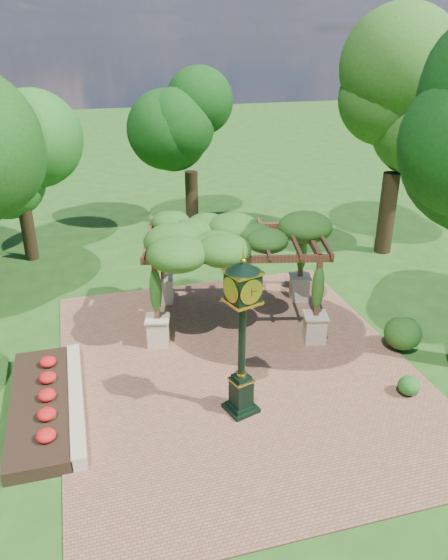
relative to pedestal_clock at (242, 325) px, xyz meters
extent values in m
plane|color=#1E4714|center=(0.49, 0.88, -2.56)|extent=(120.00, 120.00, 0.00)
cube|color=brown|center=(0.49, 1.88, -2.54)|extent=(10.00, 12.00, 0.04)
cube|color=#C6B793|center=(-4.11, 1.38, -2.36)|extent=(0.35, 5.00, 0.40)
cube|color=red|center=(-5.01, 1.38, -2.38)|extent=(1.50, 5.00, 0.36)
cube|color=black|center=(0.00, 0.00, -2.47)|extent=(0.94, 0.94, 0.11)
cube|color=black|center=(0.00, 0.00, -1.96)|extent=(0.59, 0.59, 0.84)
cube|color=gold|center=(0.00, 0.00, -1.59)|extent=(0.66, 0.66, 0.04)
cylinder|color=black|center=(0.00, 0.00, -0.37)|extent=(0.23, 0.23, 2.15)
cube|color=black|center=(0.00, 0.00, 1.03)|extent=(0.82, 0.82, 0.66)
cylinder|color=white|center=(0.10, -0.32, 1.03)|extent=(0.54, 0.19, 0.56)
cone|color=black|center=(0.00, 0.00, 1.55)|extent=(1.06, 1.06, 0.23)
sphere|color=gold|center=(0.00, 0.00, 1.69)|extent=(0.13, 0.13, 0.13)
cube|color=#C6B893|center=(-1.53, 3.83, -2.08)|extent=(0.77, 0.77, 0.89)
cube|color=#55301D|center=(-1.53, 3.83, -0.68)|extent=(0.19, 0.19, 1.82)
cube|color=#C6B893|center=(3.26, 2.69, -2.08)|extent=(0.77, 0.77, 0.89)
cube|color=#55301D|center=(3.26, 2.69, -0.68)|extent=(0.19, 0.19, 1.82)
cube|color=#C6B893|center=(-0.84, 6.70, -2.08)|extent=(0.77, 0.77, 0.89)
cube|color=#55301D|center=(-0.84, 6.70, -0.68)|extent=(0.19, 0.19, 1.82)
cube|color=#C6B893|center=(3.95, 5.56, -2.08)|extent=(0.77, 0.77, 0.89)
cube|color=#55301D|center=(3.95, 5.56, -0.68)|extent=(0.19, 0.19, 1.82)
cube|color=#55301D|center=(0.87, 3.26, 0.31)|extent=(5.59, 1.46, 0.22)
cube|color=#55301D|center=(1.55, 6.13, 0.31)|extent=(5.59, 1.46, 0.22)
ellipsoid|color=#245117|center=(1.21, 4.69, 0.58)|extent=(6.37, 4.77, 0.98)
cube|color=#9C9C93|center=(0.32, 10.18, -2.52)|extent=(0.57, 0.57, 0.09)
cylinder|color=#9C9C93|center=(0.32, 10.18, -2.11)|extent=(0.29, 0.29, 0.81)
cylinder|color=#9C9C93|center=(0.32, 10.18, -1.69)|extent=(0.54, 0.54, 0.04)
ellipsoid|color=#1F5719|center=(4.57, -0.57, -2.26)|extent=(0.70, 0.70, 0.53)
ellipsoid|color=#214F16|center=(5.70, 1.57, -2.01)|extent=(1.37, 1.37, 1.03)
ellipsoid|color=#24611C|center=(4.40, 6.57, -2.20)|extent=(0.87, 0.87, 0.64)
cylinder|color=#312313|center=(-5.64, 12.34, -1.37)|extent=(0.56, 0.56, 2.38)
ellipsoid|color=#1E5719|center=(-5.64, 12.34, 1.69)|extent=(3.90, 3.90, 3.75)
cylinder|color=black|center=(2.02, 14.83, -1.20)|extent=(0.63, 0.63, 2.73)
ellipsoid|color=#0E370D|center=(2.02, 14.83, 2.32)|extent=(3.94, 3.94, 4.31)
cylinder|color=black|center=(9.40, 9.00, -0.79)|extent=(0.72, 0.72, 3.55)
ellipsoid|color=#295618|center=(9.40, 9.00, 3.79)|extent=(4.39, 4.39, 5.61)
camera|label=1|loc=(-3.51, -10.93, 6.51)|focal=35.00mm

